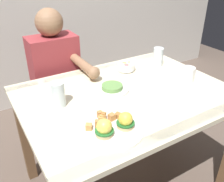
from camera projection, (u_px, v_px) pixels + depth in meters
ground_plane at (124, 182)px, 1.79m from camera, size 6.00×6.00×0.00m
dining_table at (126, 108)px, 1.48m from camera, size 1.20×0.90×0.74m
eggs_benedict_plate at (113, 127)px, 1.10m from camera, size 0.27×0.27×0.09m
fruit_bowl at (126, 67)px, 1.69m from camera, size 0.12×0.12×0.06m
coffee_mug at (188, 74)px, 1.54m from camera, size 0.11×0.08×0.09m
fork at (149, 81)px, 1.56m from camera, size 0.15×0.06×0.00m
water_glass_near at (58, 96)px, 1.28m from camera, size 0.07×0.07×0.14m
water_glass_far at (158, 58)px, 1.76m from camera, size 0.07×0.07×0.13m
side_plate at (112, 88)px, 1.45m from camera, size 0.20×0.20×0.04m
diner_person at (57, 77)px, 1.83m from camera, size 0.34×0.54×1.14m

